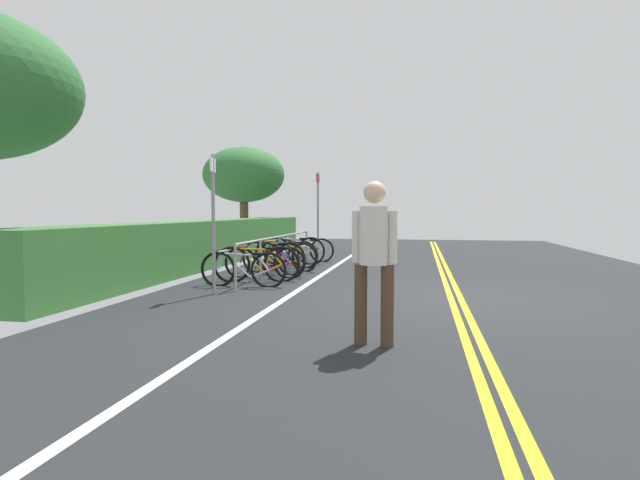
# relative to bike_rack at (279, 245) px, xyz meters

# --- Properties ---
(ground_plane) EXTENTS (35.22, 10.47, 0.05)m
(ground_plane) POSITION_rel_bike_rack_xyz_m (-2.93, -3.83, -0.66)
(ground_plane) COLOR #232628
(centre_line_yellow_inner) EXTENTS (31.70, 0.10, 0.00)m
(centre_line_yellow_inner) POSITION_rel_bike_rack_xyz_m (-2.93, -3.91, -0.64)
(centre_line_yellow_inner) COLOR gold
(centre_line_yellow_inner) RESTS_ON ground_plane
(centre_line_yellow_outer) EXTENTS (31.70, 0.10, 0.00)m
(centre_line_yellow_outer) POSITION_rel_bike_rack_xyz_m (-2.93, -3.75, -0.64)
(centre_line_yellow_outer) COLOR gold
(centre_line_yellow_outer) RESTS_ON ground_plane
(bike_lane_stripe_white) EXTENTS (31.70, 0.12, 0.00)m
(bike_lane_stripe_white) POSITION_rel_bike_rack_xyz_m (-2.93, -1.08, -0.64)
(bike_lane_stripe_white) COLOR white
(bike_lane_stripe_white) RESTS_ON ground_plane
(bike_rack) EXTENTS (6.00, 0.05, 0.86)m
(bike_rack) POSITION_rel_bike_rack_xyz_m (0.00, 0.00, 0.00)
(bike_rack) COLOR #9EA0A5
(bike_rack) RESTS_ON ground_plane
(bicycle_0) EXTENTS (0.46, 1.69, 0.72)m
(bicycle_0) POSITION_rel_bike_rack_xyz_m (-2.40, 0.05, -0.30)
(bicycle_0) COLOR black
(bicycle_0) RESTS_ON ground_plane
(bicycle_1) EXTENTS (0.54, 1.73, 0.77)m
(bicycle_1) POSITION_rel_bike_rack_xyz_m (-1.71, 0.01, -0.28)
(bicycle_1) COLOR black
(bicycle_1) RESTS_ON ground_plane
(bicycle_2) EXTENTS (0.46, 1.77, 0.72)m
(bicycle_2) POSITION_rel_bike_rack_xyz_m (-1.07, 0.03, -0.30)
(bicycle_2) COLOR black
(bicycle_2) RESTS_ON ground_plane
(bicycle_3) EXTENTS (0.67, 1.69, 0.79)m
(bicycle_3) POSITION_rel_bike_rack_xyz_m (-0.33, 0.06, -0.27)
(bicycle_3) COLOR black
(bicycle_3) RESTS_ON ground_plane
(bicycle_4) EXTENTS (0.68, 1.74, 0.74)m
(bicycle_4) POSITION_rel_bike_rack_xyz_m (0.39, -0.03, -0.29)
(bicycle_4) COLOR black
(bicycle_4) RESTS_ON ground_plane
(bicycle_5) EXTENTS (0.47, 1.73, 0.73)m
(bicycle_5) POSITION_rel_bike_rack_xyz_m (1.03, 0.10, -0.30)
(bicycle_5) COLOR black
(bicycle_5) RESTS_ON ground_plane
(bicycle_6) EXTENTS (0.46, 1.72, 0.79)m
(bicycle_6) POSITION_rel_bike_rack_xyz_m (1.82, 0.10, -0.27)
(bicycle_6) COLOR black
(bicycle_6) RESTS_ON ground_plane
(bicycle_7) EXTENTS (0.47, 1.76, 0.72)m
(bicycle_7) POSITION_rel_bike_rack_xyz_m (2.52, 0.01, -0.30)
(bicycle_7) COLOR black
(bicycle_7) RESTS_ON ground_plane
(pedestrian) EXTENTS (0.32, 0.48, 1.75)m
(pedestrian) POSITION_rel_bike_rack_xyz_m (-6.28, -2.77, 0.38)
(pedestrian) COLOR #4C3826
(pedestrian) RESTS_ON ground_plane
(sign_post_near) EXTENTS (0.36, 0.10, 2.40)m
(sign_post_near) POSITION_rel_bike_rack_xyz_m (-3.38, 0.24, 0.80)
(sign_post_near) COLOR gray
(sign_post_near) RESTS_ON ground_plane
(sign_post_far) EXTENTS (0.36, 0.06, 2.59)m
(sign_post_far) POSITION_rel_bike_rack_xyz_m (3.44, -0.25, 0.90)
(sign_post_far) COLOR gray
(sign_post_far) RESTS_ON ground_plane
(hedge_backdrop) EXTENTS (14.95, 1.05, 1.19)m
(hedge_backdrop) POSITION_rel_bike_rack_xyz_m (1.50, 2.29, -0.04)
(hedge_backdrop) COLOR #387533
(hedge_backdrop) RESTS_ON ground_plane
(tree_mid) EXTENTS (3.14, 3.14, 3.90)m
(tree_mid) POSITION_rel_bike_rack_xyz_m (7.46, 3.46, 2.18)
(tree_mid) COLOR brown
(tree_mid) RESTS_ON ground_plane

